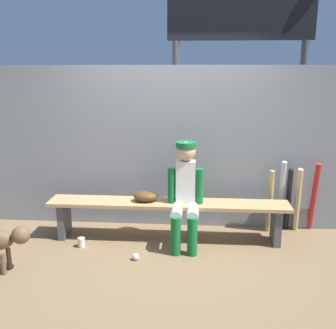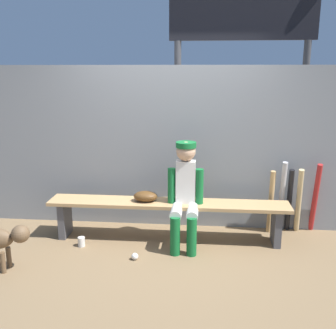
% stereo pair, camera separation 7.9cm
% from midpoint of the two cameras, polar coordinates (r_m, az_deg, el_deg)
% --- Properties ---
extents(ground_plane, '(30.00, 30.00, 0.00)m').
position_cam_midpoint_polar(ground_plane, '(4.78, -0.48, -10.82)').
color(ground_plane, brown).
extents(chainlink_fence, '(4.77, 0.03, 2.03)m').
position_cam_midpoint_polar(chainlink_fence, '(4.92, -0.04, 2.36)').
color(chainlink_fence, gray).
rests_on(chainlink_fence, ground_plane).
extents(dugout_bench, '(2.82, 0.36, 0.47)m').
position_cam_midpoint_polar(dugout_bench, '(4.64, -0.49, -6.59)').
color(dugout_bench, tan).
rests_on(dugout_bench, ground_plane).
extents(player_seated, '(0.41, 0.55, 1.19)m').
position_cam_midpoint_polar(player_seated, '(4.43, 2.01, -3.82)').
color(player_seated, silver).
rests_on(player_seated, ground_plane).
extents(baseball_glove, '(0.28, 0.20, 0.12)m').
position_cam_midpoint_polar(baseball_glove, '(4.61, -3.79, -4.65)').
color(baseball_glove, '#593819').
rests_on(baseball_glove, dugout_bench).
extents(bat_wood_tan, '(0.07, 0.13, 0.80)m').
position_cam_midpoint_polar(bat_wood_tan, '(4.99, 14.17, -5.23)').
color(bat_wood_tan, tan).
rests_on(bat_wood_tan, ground_plane).
extents(bat_aluminum_silver, '(0.07, 0.23, 0.92)m').
position_cam_midpoint_polar(bat_aluminum_silver, '(5.02, 15.60, -4.49)').
color(bat_aluminum_silver, '#B7B7BC').
rests_on(bat_aluminum_silver, ground_plane).
extents(bat_aluminum_black, '(0.09, 0.20, 0.82)m').
position_cam_midpoint_polar(bat_aluminum_black, '(5.10, 16.65, -4.88)').
color(bat_aluminum_black, black).
rests_on(bat_aluminum_black, ground_plane).
extents(bat_wood_natural, '(0.11, 0.25, 0.84)m').
position_cam_midpoint_polar(bat_wood_natural, '(5.07, 17.90, -4.95)').
color(bat_wood_natural, tan).
rests_on(bat_wood_natural, ground_plane).
extents(bat_aluminum_red, '(0.07, 0.23, 0.89)m').
position_cam_midpoint_polar(bat_aluminum_red, '(5.16, 20.02, -4.46)').
color(bat_aluminum_red, '#B22323').
rests_on(bat_aluminum_red, ground_plane).
extents(baseball, '(0.07, 0.07, 0.07)m').
position_cam_midpoint_polar(baseball, '(4.32, -5.26, -13.19)').
color(baseball, white).
rests_on(baseball, ground_plane).
extents(cup_on_ground, '(0.08, 0.08, 0.11)m').
position_cam_midpoint_polar(cup_on_ground, '(4.69, -12.95, -10.98)').
color(cup_on_ground, silver).
rests_on(cup_on_ground, ground_plane).
extents(cup_on_bench, '(0.08, 0.08, 0.11)m').
position_cam_midpoint_polar(cup_on_bench, '(4.64, -0.01, -4.59)').
color(cup_on_bench, red).
rests_on(cup_on_bench, dugout_bench).
extents(scoreboard, '(2.32, 0.27, 3.55)m').
position_cam_midpoint_polar(scoreboard, '(5.87, 10.66, 18.54)').
color(scoreboard, '#3F3F42').
rests_on(scoreboard, ground_plane).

